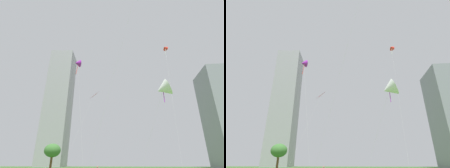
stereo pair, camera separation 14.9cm
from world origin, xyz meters
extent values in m
sphere|color=#997051|center=(-4.77, 10.87, 1.72)|extent=(0.24, 0.24, 0.24)
cylinder|color=silver|center=(-13.71, 32.18, 11.40)|extent=(6.02, 8.73, 22.81)
pyramid|color=#E5598C|center=(-10.73, 36.53, 22.84)|extent=(3.11, 2.88, 2.35)
cylinder|color=silver|center=(3.74, 13.72, 6.95)|extent=(4.77, 4.72, 13.90)
cone|color=white|center=(6.12, 11.37, 13.90)|extent=(3.34, 3.34, 3.39)
cylinder|color=purple|center=(6.12, 11.37, 12.50)|extent=(0.16, 0.48, 2.18)
cylinder|color=silver|center=(-9.69, 16.96, 11.92)|extent=(3.53, 1.93, 23.85)
cone|color=purple|center=(-11.45, 17.91, 23.85)|extent=(2.21, 2.28, 1.91)
cylinder|color=red|center=(-11.45, 17.91, 22.25)|extent=(0.45, 0.10, 2.58)
cylinder|color=silver|center=(-1.99, 6.82, 14.75)|extent=(8.81, 7.90, 29.50)
cylinder|color=silver|center=(10.76, 23.96, 16.96)|extent=(2.10, 7.96, 33.93)
cone|color=red|center=(11.81, 27.93, 33.93)|extent=(1.91, 1.85, 1.59)
cylinder|color=white|center=(11.81, 27.93, 32.60)|extent=(0.38, 0.29, 2.06)
cylinder|color=brown|center=(-16.10, 20.96, 1.75)|extent=(0.45, 0.45, 3.51)
ellipsoid|color=#3D7033|center=(-16.10, 20.96, 4.69)|extent=(3.38, 3.38, 2.71)
cube|color=#939399|center=(-54.83, 113.83, 45.41)|extent=(19.76, 20.03, 90.81)
camera|label=1|loc=(-0.11, -17.33, 2.17)|focal=28.38mm
camera|label=2|loc=(0.04, -17.32, 2.17)|focal=28.38mm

